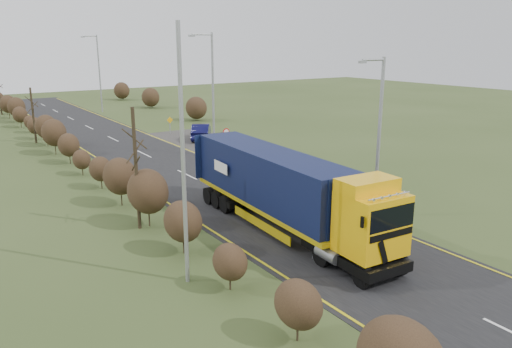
{
  "coord_description": "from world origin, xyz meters",
  "views": [
    {
      "loc": [
        -14.62,
        -18.67,
        9.01
      ],
      "look_at": [
        -0.4,
        2.69,
        2.19
      ],
      "focal_mm": 35.0,
      "sensor_mm": 36.0,
      "label": 1
    }
  ],
  "objects": [
    {
      "name": "streetlight_near",
      "position": [
        4.5,
        -1.2,
        4.55
      ],
      "size": [
        1.77,
        0.18,
        8.3
      ],
      "color": "#929497",
      "rests_on": "ground"
    },
    {
      "name": "layby",
      "position": [
        6.5,
        20.0,
        0.01
      ],
      "size": [
        6.0,
        18.0,
        0.02
      ],
      "primitive_type": "cube",
      "color": "#302E2B",
      "rests_on": "ground"
    },
    {
      "name": "hedgerow",
      "position": [
        -6.0,
        7.89,
        1.62
      ],
      "size": [
        2.24,
        102.04,
        6.05
      ],
      "color": "#2F1F14",
      "rests_on": "ground"
    },
    {
      "name": "car_blue_sedan",
      "position": [
        6.95,
        23.12,
        0.76
      ],
      "size": [
        3.78,
        4.77,
        1.52
      ],
      "primitive_type": "imported",
      "rotation": [
        0.0,
        0.0,
        2.59
      ],
      "color": "#090933",
      "rests_on": "ground"
    },
    {
      "name": "lane_markings",
      "position": [
        0.0,
        9.69,
        0.03
      ],
      "size": [
        7.52,
        116.0,
        0.01
      ],
      "color": "gold",
      "rests_on": "road"
    },
    {
      "name": "speed_sign",
      "position": [
        5.6,
        16.12,
        1.52
      ],
      "size": [
        0.61,
        0.1,
        2.2
      ],
      "color": "#929497",
      "rests_on": "ground"
    },
    {
      "name": "lorry",
      "position": [
        -0.8,
        -0.25,
        2.23
      ],
      "size": [
        3.01,
        14.22,
        3.93
      ],
      "rotation": [
        0.0,
        0.0,
        -0.06
      ],
      "color": "black",
      "rests_on": "ground"
    },
    {
      "name": "left_pole",
      "position": [
        -7.04,
        -2.48,
        4.86
      ],
      "size": [
        0.16,
        0.16,
        9.72
      ],
      "primitive_type": "cylinder",
      "color": "#929497",
      "rests_on": "ground"
    },
    {
      "name": "ground",
      "position": [
        0.0,
        0.0,
        0.0
      ],
      "size": [
        160.0,
        160.0,
        0.0
      ],
      "primitive_type": "plane",
      "color": "#32441D",
      "rests_on": "ground"
    },
    {
      "name": "streetlight_mid",
      "position": [
        4.47,
        16.34,
        5.37
      ],
      "size": [
        2.06,
        0.19,
        9.71
      ],
      "color": "#929497",
      "rests_on": "ground"
    },
    {
      "name": "car_red_hatchback",
      "position": [
        6.83,
        18.94,
        0.69
      ],
      "size": [
        2.88,
        4.39,
        1.39
      ],
      "primitive_type": "imported",
      "rotation": [
        0.0,
        0.0,
        2.81
      ],
      "color": "maroon",
      "rests_on": "ground"
    },
    {
      "name": "road",
      "position": [
        0.0,
        10.0,
        0.01
      ],
      "size": [
        8.0,
        120.0,
        0.02
      ],
      "primitive_type": "cube",
      "color": "black",
      "rests_on": "ground"
    },
    {
      "name": "streetlight_far",
      "position": [
        4.93,
        47.79,
        5.47
      ],
      "size": [
        2.09,
        0.2,
        9.88
      ],
      "color": "#929497",
      "rests_on": "ground"
    },
    {
      "name": "warning_board",
      "position": [
        5.8,
        27.69,
        1.02
      ],
      "size": [
        0.65,
        0.11,
        1.72
      ],
      "color": "#929497",
      "rests_on": "ground"
    }
  ]
}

